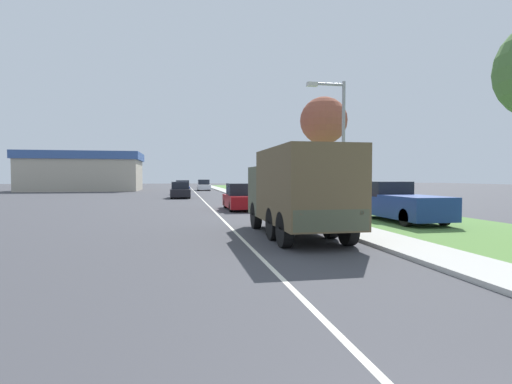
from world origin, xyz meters
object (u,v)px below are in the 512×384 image
car_nearest_ahead (241,198)px  car_third_ahead (183,188)px  car_second_ahead (180,191)px  military_truck (298,189)px  lamp_post (338,138)px  pickup_truck (398,202)px  car_fourth_ahead (204,186)px

car_nearest_ahead → car_third_ahead: car_third_ahead is taller
car_second_ahead → car_third_ahead: bearing=88.2°
car_third_ahead → car_second_ahead: bearing=-91.8°
military_truck → lamp_post: (2.52, 2.51, 2.09)m
car_nearest_ahead → lamp_post: (2.69, -9.44, 3.01)m
car_third_ahead → pickup_truck: pickup_truck is taller
military_truck → car_second_ahead: size_ratio=1.57×
car_nearest_ahead → car_third_ahead: size_ratio=1.10×
car_nearest_ahead → car_second_ahead: 15.62m
car_third_ahead → lamp_post: size_ratio=0.71×
car_third_ahead → car_fourth_ahead: (3.34, 13.76, 0.00)m
car_second_ahead → car_fourth_ahead: car_fourth_ahead is taller
pickup_truck → lamp_post: (-3.63, -1.38, 2.87)m
pickup_truck → lamp_post: 4.83m
pickup_truck → car_fourth_ahead: bearing=98.2°
car_fourth_ahead → lamp_post: lamp_post is taller
pickup_truck → lamp_post: size_ratio=0.93×
military_truck → car_second_ahead: bearing=98.4°
lamp_post → car_fourth_ahead: bearing=93.6°
car_second_ahead → car_third_ahead: (0.27, 8.44, 0.03)m
military_truck → lamp_post: size_ratio=1.13×
car_second_ahead → car_third_ahead: car_third_ahead is taller
lamp_post → car_second_ahead: bearing=104.9°
car_second_ahead → car_fourth_ahead: size_ratio=0.93×
car_second_ahead → car_third_ahead: 8.44m
car_second_ahead → pickup_truck: 25.32m
car_nearest_ahead → car_fourth_ahead: (-0.23, 37.33, 0.00)m
car_second_ahead → car_fourth_ahead: (3.61, 22.20, 0.03)m
car_third_ahead → lamp_post: lamp_post is taller
military_truck → car_nearest_ahead: military_truck is taller
military_truck → car_third_ahead: size_ratio=1.59×
pickup_truck → lamp_post: lamp_post is taller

